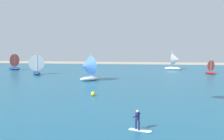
{
  "coord_description": "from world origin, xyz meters",
  "views": [
    {
      "loc": [
        4.26,
        -4.52,
        6.98
      ],
      "look_at": [
        1.0,
        19.65,
        4.78
      ],
      "focal_mm": 44.9,
      "sensor_mm": 36.0,
      "label": 1
    }
  ],
  "objects": [
    {
      "name": "sailboat_mid_right",
      "position": [
        18.22,
        64.07,
        1.81
      ],
      "size": [
        3.23,
        3.32,
        3.72
      ],
      "color": "maroon",
      "rests_on": "ocean"
    },
    {
      "name": "sailboat_outermost",
      "position": [
        -7.49,
        47.49,
        2.55
      ],
      "size": [
        4.74,
        4.72,
        5.36
      ],
      "color": "silver",
      "rests_on": "ocean"
    },
    {
      "name": "sailboat_center_horizon",
      "position": [
        -33.33,
        68.35,
        2.36
      ],
      "size": [
        4.4,
        3.92,
        4.94
      ],
      "color": "navy",
      "rests_on": "ocean"
    },
    {
      "name": "marker_buoy",
      "position": [
        -3.26,
        32.15,
        0.4
      ],
      "size": [
        0.61,
        0.61,
        0.61
      ],
      "primitive_type": "sphere",
      "color": "yellow",
      "rests_on": "ocean"
    },
    {
      "name": "ocean",
      "position": [
        0.0,
        50.16,
        0.05
      ],
      "size": [
        160.0,
        90.0,
        0.1
      ],
      "primitive_type": "cube",
      "color": "#1E607F",
      "rests_on": "ground"
    },
    {
      "name": "kitesurfer",
      "position": [
        3.53,
        17.58,
        0.7
      ],
      "size": [
        2.02,
        1.23,
        1.67
      ],
      "color": "white",
      "rests_on": "ocean"
    },
    {
      "name": "sailboat_far_right",
      "position": [
        11.19,
        73.8,
        2.53
      ],
      "size": [
        4.71,
        4.14,
        5.3
      ],
      "color": "white",
      "rests_on": "ocean"
    },
    {
      "name": "sailboat_mid_left",
      "position": [
        -21.91,
        57.27,
        2.46
      ],
      "size": [
        4.31,
        4.64,
        5.15
      ],
      "color": "navy",
      "rests_on": "ocean"
    }
  ]
}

